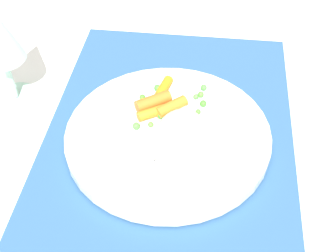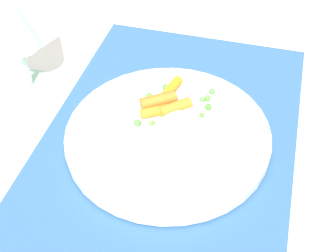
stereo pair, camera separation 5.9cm
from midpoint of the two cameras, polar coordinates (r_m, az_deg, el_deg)
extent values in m
plane|color=white|center=(0.61, -2.75, -2.23)|extent=(2.40, 2.40, 0.00)
cube|color=#2D5684|center=(0.61, -2.76, -2.03)|extent=(0.50, 0.33, 0.01)
cylinder|color=white|center=(0.60, -2.80, -1.34)|extent=(0.27, 0.27, 0.02)
ellipsoid|color=beige|center=(0.55, -1.36, -2.01)|extent=(0.11, 0.07, 0.04)
cylinder|color=orange|center=(0.62, -4.56, 2.94)|extent=(0.04, 0.05, 0.02)
cylinder|color=orange|center=(0.61, -4.79, 1.53)|extent=(0.03, 0.04, 0.01)
cylinder|color=orange|center=(0.64, -3.34, 4.32)|extent=(0.06, 0.03, 0.01)
cylinder|color=orange|center=(0.62, -2.54, 2.29)|extent=(0.04, 0.04, 0.02)
sphere|color=green|center=(0.63, 1.77, 2.70)|extent=(0.01, 0.01, 0.01)
sphere|color=green|center=(0.59, -0.75, -0.43)|extent=(0.01, 0.01, 0.01)
sphere|color=green|center=(0.65, -3.93, 4.67)|extent=(0.01, 0.01, 0.01)
sphere|color=green|center=(0.61, -3.62, 1.16)|extent=(0.01, 0.01, 0.01)
sphere|color=#54A545|center=(0.62, -1.07, 2.34)|extent=(0.01, 0.01, 0.01)
sphere|color=#519340|center=(0.60, -6.71, 0.17)|extent=(0.01, 0.01, 0.01)
sphere|color=#55A538|center=(0.64, 1.51, 3.84)|extent=(0.01, 0.01, 0.01)
sphere|color=green|center=(0.64, -5.87, 3.48)|extent=(0.01, 0.01, 0.01)
sphere|color=#5AA33B|center=(0.60, -4.98, 0.04)|extent=(0.01, 0.01, 0.01)
sphere|color=green|center=(0.61, 1.09, 1.66)|extent=(0.01, 0.01, 0.01)
sphere|color=#4EA041|center=(0.65, 1.94, 4.71)|extent=(0.01, 0.01, 0.01)
sphere|color=#579245|center=(0.64, 0.89, 3.57)|extent=(0.01, 0.01, 0.01)
cube|color=#BDBDBD|center=(0.62, -1.48, 1.72)|extent=(0.05, 0.03, 0.01)
cube|color=#BDBDBD|center=(0.56, -5.21, -4.74)|extent=(0.15, 0.04, 0.01)
cylinder|color=#B2E0CC|center=(0.72, -20.82, 3.33)|extent=(0.07, 0.07, 0.00)
cylinder|color=#B2E0CC|center=(0.70, -21.58, 5.55)|extent=(0.01, 0.01, 0.07)
camera|label=1|loc=(0.03, -92.86, -2.87)|focal=48.66mm
camera|label=2|loc=(0.03, 87.14, 2.87)|focal=48.66mm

